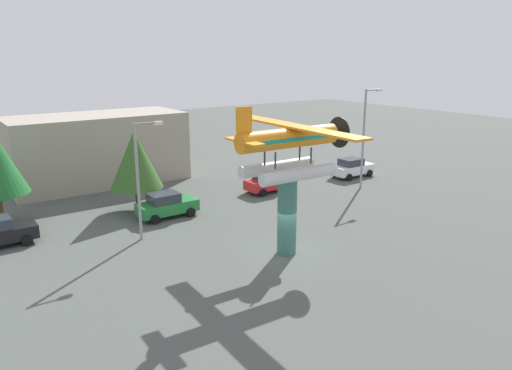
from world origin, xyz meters
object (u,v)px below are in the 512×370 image
(car_mid_green, at_px, (167,205))
(storefront_building, at_px, (98,149))
(display_pedestal, at_px, (287,216))
(streetlight_primary, at_px, (141,172))
(floatplane_monument, at_px, (290,147))
(car_distant_white, at_px, (352,168))
(streetlight_secondary, at_px, (365,132))
(tree_east, at_px, (135,160))
(car_far_red, at_px, (269,181))

(car_mid_green, height_order, storefront_building, storefront_building)
(display_pedestal, height_order, car_mid_green, display_pedestal)
(car_mid_green, relative_size, streetlight_primary, 0.58)
(display_pedestal, bearing_deg, floatplane_monument, -2.32)
(display_pedestal, xyz_separation_m, storefront_building, (-3.47, 22.00, 0.74))
(display_pedestal, xyz_separation_m, car_mid_green, (-2.80, 9.82, -1.38))
(car_distant_white, relative_size, streetlight_secondary, 0.51)
(streetlight_secondary, distance_m, storefront_building, 23.09)
(display_pedestal, bearing_deg, car_mid_green, 105.90)
(streetlight_primary, bearing_deg, streetlight_secondary, 1.12)
(tree_east, bearing_deg, streetlight_secondary, -16.21)
(car_distant_white, bearing_deg, tree_east, 173.80)
(car_distant_white, distance_m, tree_east, 20.30)
(floatplane_monument, relative_size, car_distant_white, 2.48)
(floatplane_monument, xyz_separation_m, streetlight_primary, (-5.84, 6.88, -1.96))
(car_mid_green, distance_m, storefront_building, 12.38)
(car_distant_white, bearing_deg, streetlight_primary, -171.03)
(storefront_building, bearing_deg, streetlight_secondary, -39.78)
(car_distant_white, xyz_separation_m, tree_east, (-19.98, 2.17, 2.89))
(streetlight_primary, bearing_deg, floatplane_monument, -49.69)
(floatplane_monument, height_order, streetlight_primary, floatplane_monument)
(car_distant_white, xyz_separation_m, storefront_building, (-19.65, 11.66, 2.13))
(tree_east, bearing_deg, car_far_red, -8.93)
(car_distant_white, bearing_deg, car_far_red, 176.98)
(car_mid_green, xyz_separation_m, streetlight_primary, (-2.91, -2.94, 3.36))
(floatplane_monument, xyz_separation_m, streetlight_secondary, (14.10, 7.27, -1.41))
(streetlight_secondary, bearing_deg, tree_east, 163.79)
(car_far_red, height_order, streetlight_secondary, streetlight_secondary)
(floatplane_monument, bearing_deg, car_far_red, 60.22)
(storefront_building, bearing_deg, floatplane_monument, -80.72)
(car_mid_green, distance_m, car_distant_white, 18.99)
(car_far_red, distance_m, streetlight_secondary, 9.02)
(car_far_red, bearing_deg, streetlight_primary, -162.66)
(tree_east, bearing_deg, car_mid_green, -69.77)
(display_pedestal, height_order, streetlight_primary, streetlight_primary)
(car_mid_green, distance_m, streetlight_secondary, 17.65)
(car_far_red, relative_size, storefront_building, 0.29)
(floatplane_monument, bearing_deg, display_pedestal, -180.00)
(car_mid_green, xyz_separation_m, streetlight_secondary, (17.02, -2.55, 3.91))
(streetlight_primary, bearing_deg, car_far_red, 17.34)
(car_mid_green, bearing_deg, car_distant_white, 1.56)
(streetlight_primary, xyz_separation_m, tree_east, (1.92, 5.63, -0.47))
(car_mid_green, xyz_separation_m, car_distant_white, (18.98, 0.52, 0.00))
(tree_east, bearing_deg, display_pedestal, -73.15)
(storefront_building, relative_size, tree_east, 2.51)
(tree_east, bearing_deg, car_distant_white, -6.20)
(car_mid_green, height_order, car_far_red, same)
(floatplane_monument, xyz_separation_m, tree_east, (-3.92, 12.51, -2.43))
(car_mid_green, height_order, car_distant_white, same)
(streetlight_secondary, bearing_deg, streetlight_primary, -178.88)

